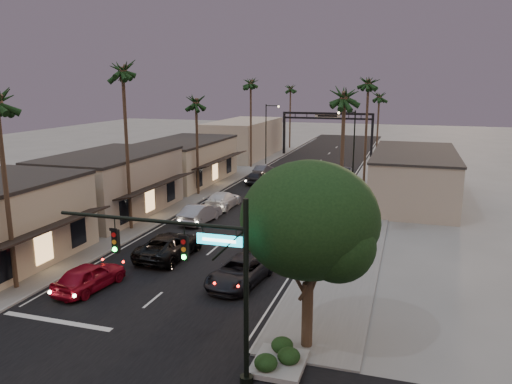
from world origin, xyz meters
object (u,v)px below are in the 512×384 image
Objects in this scene: streetlight_left at (268,129)px; palm_ld at (251,80)px; oncoming_pickup at (170,245)px; oncoming_silver at (200,213)px; corner_tree at (311,225)px; palm_ra at (345,92)px; palm_rc at (379,94)px; streetlight_right at (352,142)px; palm_rb at (369,80)px; traffic_signal at (201,261)px; palm_lc at (196,98)px; arch at (327,123)px; palm_lb at (122,66)px; curbside_black at (266,246)px; curbside_near at (240,272)px; oncoming_red at (89,276)px; palm_far at (291,86)px.

palm_ld reaches higher than streetlight_left.
oncoming_silver is at bearing -77.71° from oncoming_pickup.
corner_tree is 17.45m from palm_ra.
streetlight_right is at bearing -95.05° from palm_rc.
palm_ra is at bearing -60.98° from palm_ld.
palm_rb is 20.09m from palm_rc.
palm_lc reaches higher than traffic_signal.
oncoming_silver is at bearing -95.01° from arch.
corner_tree is 24.36m from palm_lb.
palm_ld is at bearing 147.40° from palm_rb.
palm_ra is at bearing -79.41° from arch.
oncoming_pickup is 1.28× the size of curbside_black.
streetlight_left is 0.74× the size of palm_rc.
curbside_near is (10.87, -44.30, -4.55)m from streetlight_left.
traffic_signal is 55.45m from streetlight_left.
streetlight_right is at bearing 149.24° from palm_rb.
palm_lc is 2.50× the size of curbside_black.
palm_rc is 2.51× the size of oncoming_red.
corner_tree is 1.72× the size of oncoming_silver.
streetlight_right is (-2.56, 37.55, -0.65)m from corner_tree.
curbside_near is at bearing -60.62° from palm_lc.
palm_ld reaches higher than curbside_black.
streetlight_right is (6.92, -25.00, -0.20)m from arch.
streetlight_left is 0.63× the size of palm_rb.
corner_tree is 72.96m from palm_far.
palm_ra reaches higher than arch.
arch is 1.25× the size of palm_rc.
corner_tree is 0.98× the size of streetlight_left.
palm_lb is at bearing -90.00° from palm_lc.
streetlight_left is 36.93m from palm_lb.
curbside_near is (12.55, -22.30, -9.69)m from palm_lc.
palm_lc and palm_rc have the same top height.
oncoming_pickup is (6.26, -5.19, -12.52)m from palm_lb.
streetlight_left is at bearing 137.95° from palm_rb.
oncoming_pickup reaches higher than oncoming_silver.
oncoming_silver reaches higher than oncoming_red.
streetlight_right is at bearing 94.57° from palm_ra.
arch is 2.70× the size of curbside_near.
palm_rb is 37.96m from oncoming_red.
palm_ld is at bearing 119.02° from palm_ra.
oncoming_red is (-12.92, -13.77, -10.61)m from palm_ra.
palm_rb is (1.68, -1.00, 7.09)m from streetlight_right.
oncoming_silver is at bearing -124.27° from palm_rb.
palm_rb is 32.79m from curbside_near.
palm_rc reaches higher than curbside_near.
palm_ld reaches higher than palm_rc.
palm_lc is (-18.08, 28.55, 4.49)m from corner_tree.
corner_tree is 0.58× the size of palm_lb.
streetlight_left reaches higher than traffic_signal.
oncoming_pickup is at bearing -146.70° from palm_ra.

